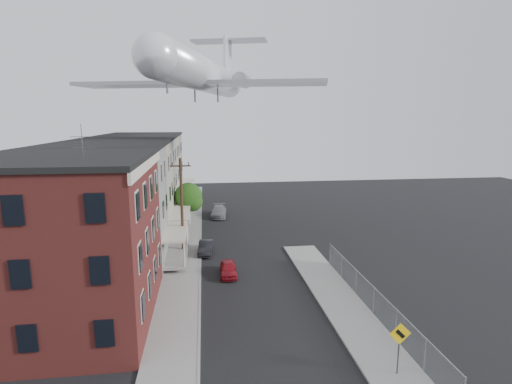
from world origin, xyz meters
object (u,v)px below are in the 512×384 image
at_px(warning_sign, 400,341).
at_px(car_mid, 206,247).
at_px(street_tree, 189,198).
at_px(car_far, 219,211).
at_px(utility_pole, 182,206).
at_px(car_near, 228,269).
at_px(airplane, 205,75).

relative_size(warning_sign, car_mid, 0.79).
height_order(street_tree, car_far, street_tree).
relative_size(utility_pole, car_near, 2.75).
xyz_separation_m(street_tree, car_far, (3.47, 4.58, -2.77)).
xyz_separation_m(utility_pole, street_tree, (0.33, 9.92, -1.22)).
bearing_deg(car_far, car_near, -85.56).
bearing_deg(utility_pole, car_far, 75.32).
distance_m(utility_pole, car_far, 15.52).
relative_size(car_near, airplane, 0.11).
height_order(warning_sign, car_near, warning_sign).
distance_m(street_tree, car_mid, 10.14).
bearing_deg(car_near, warning_sign, -60.75).
relative_size(street_tree, car_mid, 1.47).
height_order(warning_sign, car_mid, warning_sign).
bearing_deg(utility_pole, street_tree, 88.11).
bearing_deg(car_far, car_mid, -92.64).
height_order(warning_sign, airplane, airplane).
distance_m(street_tree, car_near, 15.81).
height_order(street_tree, car_mid, street_tree).
bearing_deg(street_tree, warning_sign, -69.42).
bearing_deg(car_near, street_tree, 103.96).
bearing_deg(street_tree, car_mid, -79.84).
bearing_deg(warning_sign, street_tree, 110.58).
relative_size(street_tree, airplane, 0.17).
xyz_separation_m(utility_pole, airplane, (2.39, 9.03, 12.33)).
bearing_deg(car_near, car_mid, 108.55).
bearing_deg(street_tree, airplane, -23.49).
distance_m(car_near, airplane, 21.81).
relative_size(street_tree, car_far, 1.11).
height_order(warning_sign, car_far, warning_sign).
bearing_deg(car_mid, warning_sign, -60.10).
height_order(car_mid, car_far, car_far).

